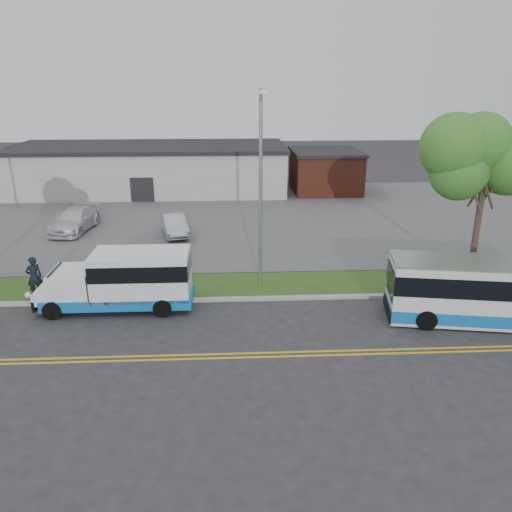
{
  "coord_description": "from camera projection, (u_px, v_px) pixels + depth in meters",
  "views": [
    {
      "loc": [
        1.56,
        -20.68,
        9.82
      ],
      "look_at": [
        2.79,
        2.91,
        1.6
      ],
      "focal_mm": 35.0,
      "sensor_mm": 36.0,
      "label": 1
    }
  ],
  "objects": [
    {
      "name": "parked_car_b",
      "position": [
        75.0,
        220.0,
        34.4
      ],
      "size": [
        2.76,
        5.45,
        1.52
      ],
      "primitive_type": "imported",
      "rotation": [
        0.0,
        0.0,
        -0.13
      ],
      "color": "silver",
      "rests_on": "parking_lot"
    },
    {
      "name": "parked_car_a",
      "position": [
        174.0,
        225.0,
        33.56
      ],
      "size": [
        2.39,
        4.36,
        1.36
      ],
      "primitive_type": "imported",
      "rotation": [
        0.0,
        0.0,
        0.24
      ],
      "color": "#A4A6AB",
      "rests_on": "parking_lot"
    },
    {
      "name": "grocery_bag_left",
      "position": [
        28.0,
        295.0,
        23.72
      ],
      "size": [
        0.32,
        0.32,
        0.32
      ],
      "primitive_type": "sphere",
      "color": "white",
      "rests_on": "verge"
    },
    {
      "name": "grocery_bag_right",
      "position": [
        45.0,
        291.0,
        24.22
      ],
      "size": [
        0.32,
        0.32,
        0.32
      ],
      "primitive_type": "sphere",
      "color": "white",
      "rests_on": "verge"
    },
    {
      "name": "transit_bus",
      "position": [
        509.0,
        293.0,
        21.15
      ],
      "size": [
        10.23,
        3.95,
        2.77
      ],
      "rotation": [
        0.0,
        0.0,
        -0.17
      ],
      "color": "silver",
      "rests_on": "ground"
    },
    {
      "name": "parking_lot",
      "position": [
        211.0,
        216.0,
        38.67
      ],
      "size": [
        80.0,
        25.0,
        0.1
      ],
      "primitive_type": "cube",
      "color": "#4C4C4F",
      "rests_on": "ground"
    },
    {
      "name": "ground",
      "position": [
        198.0,
        311.0,
        22.65
      ],
      "size": [
        140.0,
        140.0,
        0.0
      ],
      "primitive_type": "plane",
      "color": "#28282B",
      "rests_on": "ground"
    },
    {
      "name": "lane_line_north",
      "position": [
        192.0,
        355.0,
        19.02
      ],
      "size": [
        70.0,
        0.12,
        0.01
      ],
      "primitive_type": "cube",
      "color": "gold",
      "rests_on": "ground"
    },
    {
      "name": "commercial_building",
      "position": [
        150.0,
        168.0,
        47.1
      ],
      "size": [
        25.4,
        10.4,
        4.35
      ],
      "color": "#9E9E99",
      "rests_on": "ground"
    },
    {
      "name": "streetlight_near",
      "position": [
        261.0,
        185.0,
        23.65
      ],
      "size": [
        0.35,
        1.53,
        9.5
      ],
      "color": "gray",
      "rests_on": "verge"
    },
    {
      "name": "lane_line_south",
      "position": [
        192.0,
        359.0,
        18.74
      ],
      "size": [
        70.0,
        0.12,
        0.01
      ],
      "primitive_type": "cube",
      "color": "gold",
      "rests_on": "ground"
    },
    {
      "name": "shuttle_bus",
      "position": [
        127.0,
        278.0,
        22.59
      ],
      "size": [
        7.03,
        2.38,
        2.68
      ],
      "rotation": [
        0.0,
        0.0,
        -0.0
      ],
      "color": "#1063B2",
      "rests_on": "ground"
    },
    {
      "name": "curb",
      "position": [
        199.0,
        300.0,
        23.67
      ],
      "size": [
        80.0,
        0.3,
        0.15
      ],
      "primitive_type": "cube",
      "color": "#9E9B93",
      "rests_on": "ground"
    },
    {
      "name": "brick_wing",
      "position": [
        325.0,
        171.0,
        47.04
      ],
      "size": [
        6.3,
        7.3,
        3.9
      ],
      "color": "brown",
      "rests_on": "ground"
    },
    {
      "name": "tree_east",
      "position": [
        487.0,
        162.0,
        24.13
      ],
      "size": [
        5.2,
        5.2,
        8.33
      ],
      "color": "#3B2B20",
      "rests_on": "verge"
    },
    {
      "name": "pedestrian",
      "position": [
        34.0,
        277.0,
        23.7
      ],
      "size": [
        0.87,
        0.81,
        2.0
      ],
      "primitive_type": "imported",
      "rotation": [
        0.0,
        0.0,
        3.76
      ],
      "color": "black",
      "rests_on": "verge"
    },
    {
      "name": "verge",
      "position": [
        201.0,
        286.0,
        25.37
      ],
      "size": [
        80.0,
        3.3,
        0.1
      ],
      "primitive_type": "cube",
      "color": "#274F1A",
      "rests_on": "ground"
    }
  ]
}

